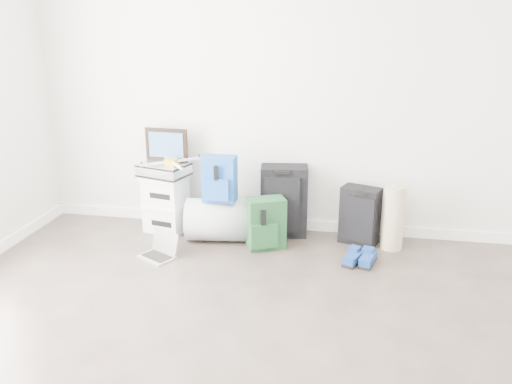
% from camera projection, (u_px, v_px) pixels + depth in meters
% --- Properties ---
extents(room_envelope, '(4.52, 5.02, 2.71)m').
position_uv_depth(room_envelope, '(192.00, 72.00, 2.43)').
color(room_envelope, silver).
rests_on(room_envelope, ground).
extents(boxes_stack, '(0.43, 0.38, 0.54)m').
position_uv_depth(boxes_stack, '(166.00, 203.00, 5.13)').
color(boxes_stack, white).
rests_on(boxes_stack, ground).
extents(briefcase, '(0.49, 0.41, 0.12)m').
position_uv_depth(briefcase, '(164.00, 170.00, 5.02)').
color(briefcase, '#B2B2B7').
rests_on(briefcase, boxes_stack).
extents(painting, '(0.41, 0.05, 0.31)m').
position_uv_depth(painting, '(166.00, 145.00, 5.05)').
color(painting, black).
rests_on(painting, briefcase).
extents(drone, '(0.46, 0.46, 0.05)m').
position_uv_depth(drone, '(171.00, 162.00, 4.96)').
color(drone, gold).
rests_on(drone, briefcase).
extents(duffel_bag, '(0.67, 0.46, 0.39)m').
position_uv_depth(duffel_bag, '(221.00, 220.00, 4.93)').
color(duffel_bag, '#989CA0').
rests_on(duffel_bag, ground).
extents(blue_backpack, '(0.29, 0.21, 0.41)m').
position_uv_depth(blue_backpack, '(219.00, 180.00, 4.78)').
color(blue_backpack, '#184C9E').
rests_on(blue_backpack, duffel_bag).
extents(large_suitcase, '(0.46, 0.33, 0.66)m').
position_uv_depth(large_suitcase, '(284.00, 201.00, 5.00)').
color(large_suitcase, black).
rests_on(large_suitcase, ground).
extents(green_backpack, '(0.38, 0.34, 0.45)m').
position_uv_depth(green_backpack, '(266.00, 224.00, 4.75)').
color(green_backpack, '#153C23').
rests_on(green_backpack, ground).
extents(carry_on, '(0.38, 0.32, 0.52)m').
position_uv_depth(carry_on, '(360.00, 216.00, 4.83)').
color(carry_on, black).
rests_on(carry_on, ground).
extents(shoes, '(0.29, 0.27, 0.09)m').
position_uv_depth(shoes, '(361.00, 259.00, 4.49)').
color(shoes, black).
rests_on(shoes, ground).
extents(rolled_rug, '(0.19, 0.19, 0.58)m').
position_uv_depth(rolled_rug, '(393.00, 217.00, 4.72)').
color(rolled_rug, tan).
rests_on(rolled_rug, ground).
extents(laptop, '(0.36, 0.33, 0.21)m').
position_uv_depth(laptop, '(160.00, 251.00, 4.62)').
color(laptop, silver).
rests_on(laptop, ground).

